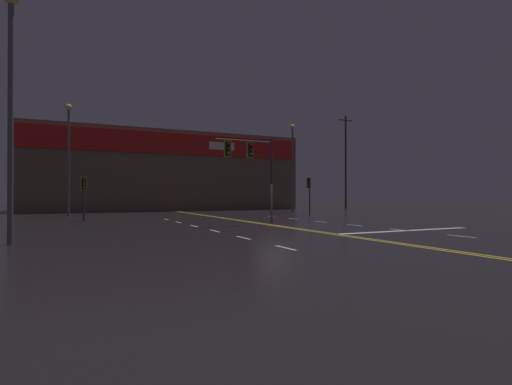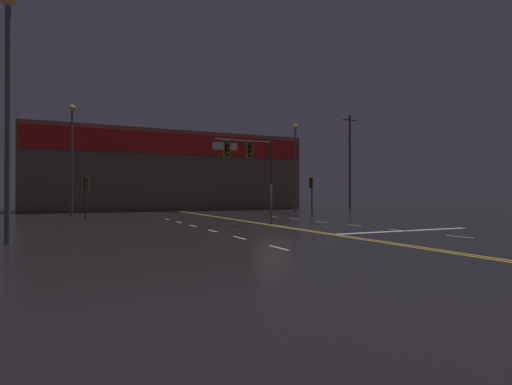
{
  "view_description": "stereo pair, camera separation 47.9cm",
  "coord_description": "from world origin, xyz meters",
  "px_view_note": "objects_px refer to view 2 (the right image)",
  "views": [
    {
      "loc": [
        -11.36,
        -21.0,
        1.82
      ],
      "look_at": [
        0.0,
        2.69,
        2.0
      ],
      "focal_mm": 28.0,
      "sensor_mm": 36.0,
      "label": 1
    },
    {
      "loc": [
        -10.92,
        -21.2,
        1.82
      ],
      "look_at": [
        0.0,
        2.69,
        2.0
      ],
      "focal_mm": 28.0,
      "sensor_mm": 36.0,
      "label": 2
    }
  ],
  "objects_px": {
    "traffic_signal_corner_northwest": "(86,189)",
    "streetlight_near_left": "(8,83)",
    "streetlight_near_right": "(72,145)",
    "streetlight_far_left": "(295,156)",
    "traffic_signal_median": "(249,158)",
    "traffic_signal_corner_northeast": "(311,187)"
  },
  "relations": [
    {
      "from": "traffic_signal_corner_northwest",
      "to": "streetlight_near_left",
      "type": "bearing_deg",
      "value": -102.62
    },
    {
      "from": "streetlight_far_left",
      "to": "traffic_signal_corner_northeast",
      "type": "bearing_deg",
      "value": -105.88
    },
    {
      "from": "traffic_signal_corner_northwest",
      "to": "streetlight_far_left",
      "type": "relative_size",
      "value": 0.33
    },
    {
      "from": "streetlight_far_left",
      "to": "traffic_signal_median",
      "type": "bearing_deg",
      "value": -128.75
    },
    {
      "from": "traffic_signal_median",
      "to": "streetlight_near_left",
      "type": "bearing_deg",
      "value": -157.12
    },
    {
      "from": "traffic_signal_corner_northeast",
      "to": "streetlight_far_left",
      "type": "height_order",
      "value": "streetlight_far_left"
    },
    {
      "from": "traffic_signal_corner_northeast",
      "to": "streetlight_far_left",
      "type": "bearing_deg",
      "value": 74.12
    },
    {
      "from": "traffic_signal_median",
      "to": "traffic_signal_corner_northwest",
      "type": "xyz_separation_m",
      "value": [
        -9.01,
        8.35,
        -1.81
      ]
    },
    {
      "from": "traffic_signal_median",
      "to": "streetlight_near_left",
      "type": "height_order",
      "value": "streetlight_near_left"
    },
    {
      "from": "traffic_signal_corner_northwest",
      "to": "streetlight_near_left",
      "type": "distance_m",
      "value": 14.25
    },
    {
      "from": "traffic_signal_corner_northeast",
      "to": "streetlight_near_left",
      "type": "xyz_separation_m",
      "value": [
        -22.37,
        -14.28,
        3.47
      ]
    },
    {
      "from": "streetlight_near_left",
      "to": "streetlight_near_right",
      "type": "relative_size",
      "value": 0.96
    },
    {
      "from": "traffic_signal_median",
      "to": "streetlight_near_left",
      "type": "relative_size",
      "value": 0.57
    },
    {
      "from": "traffic_signal_corner_northwest",
      "to": "streetlight_near_right",
      "type": "xyz_separation_m",
      "value": [
        -0.92,
        8.08,
        3.96
      ]
    },
    {
      "from": "traffic_signal_corner_northwest",
      "to": "streetlight_far_left",
      "type": "bearing_deg",
      "value": 17.4
    },
    {
      "from": "traffic_signal_median",
      "to": "traffic_signal_corner_northeast",
      "type": "height_order",
      "value": "traffic_signal_median"
    },
    {
      "from": "traffic_signal_corner_northwest",
      "to": "streetlight_near_left",
      "type": "xyz_separation_m",
      "value": [
        -3.0,
        -13.42,
        3.74
      ]
    },
    {
      "from": "streetlight_near_right",
      "to": "streetlight_far_left",
      "type": "xyz_separation_m",
      "value": [
        21.91,
        -1.5,
        -0.19
      ]
    },
    {
      "from": "streetlight_far_left",
      "to": "streetlight_near_left",
      "type": "bearing_deg",
      "value": -140.19
    },
    {
      "from": "streetlight_near_left",
      "to": "traffic_signal_corner_northeast",
      "type": "bearing_deg",
      "value": 32.56
    },
    {
      "from": "traffic_signal_median",
      "to": "traffic_signal_corner_northwest",
      "type": "distance_m",
      "value": 12.42
    },
    {
      "from": "traffic_signal_median",
      "to": "streetlight_far_left",
      "type": "relative_size",
      "value": 0.57
    }
  ]
}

